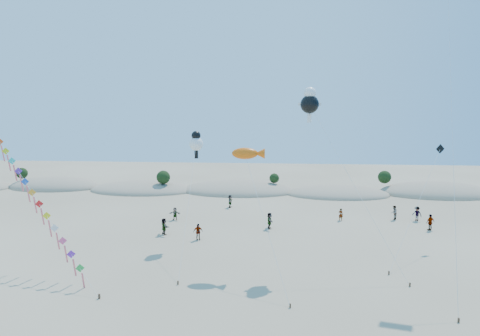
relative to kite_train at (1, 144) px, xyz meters
The scene contains 8 objects.
dune_ridge 37.38m from the kite_train, 55.06° to the left, with size 145.30×11.49×5.57m.
kite_train is the anchor object (origin of this frame).
fish_kite 23.21m from the kite_train, ahead, with size 4.91×8.87×10.20m.
cartoon_kite_low 18.15m from the kite_train, 15.51° to the left, with size 1.40×11.92×11.29m.
cartoon_kite_high 28.73m from the kite_train, ahead, with size 8.47×6.98×15.41m.
parafoil_kite 41.78m from the kite_train, ahead, with size 3.86×12.91×23.58m.
dark_kite 40.50m from the kite_train, ahead, with size 7.85×10.07×9.97m.
beachgoers 30.17m from the kite_train, 22.83° to the left, with size 30.85×15.25×1.85m.
Camera 1 is at (5.73, -19.54, 13.49)m, focal length 30.00 mm.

